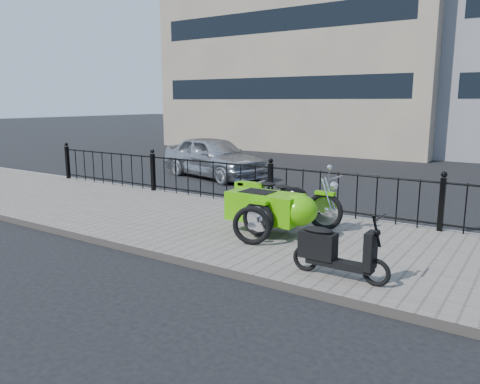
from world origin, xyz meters
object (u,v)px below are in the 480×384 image
Objects in this scene: spare_tire at (252,226)px; scooter at (333,251)px; sedan_car at (213,157)px; motorcycle_sidecar at (278,206)px.

scooter is at bearing -19.98° from spare_tire.
sedan_car is at bearing 136.57° from scooter.
motorcycle_sidecar is 1.70× the size of scooter.
motorcycle_sidecar is 3.56× the size of spare_tire.
sedan_car is (-6.68, 6.32, 0.19)m from scooter.
scooter is 1.74m from spare_tire.
motorcycle_sidecar reaches higher than scooter.
motorcycle_sidecar is 0.88m from spare_tire.
sedan_car is at bearing 131.38° from spare_tire.
scooter reaches higher than spare_tire.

